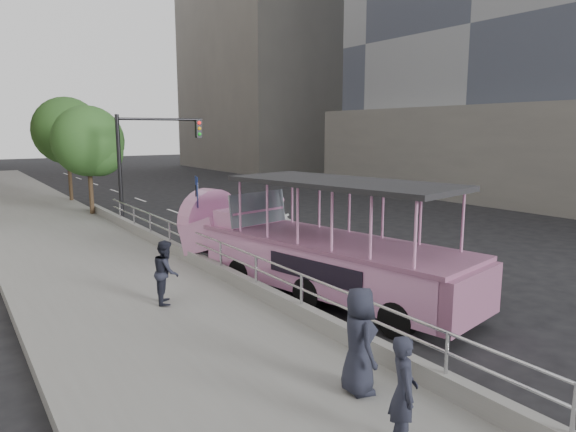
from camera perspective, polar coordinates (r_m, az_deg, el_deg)
name	(u,v)px	position (r m, az deg, el deg)	size (l,w,h in m)	color
ground	(349,286)	(15.21, 6.77, -7.79)	(160.00, 160.00, 0.00)	black
sidewalk	(68,243)	(21.74, -23.26, -2.81)	(5.50, 80.00, 0.30)	gray
kerb_wall	(221,271)	(15.01, -7.43, -6.12)	(0.24, 30.00, 0.36)	gray
guardrail	(221,249)	(14.85, -7.48, -3.65)	(0.07, 22.00, 0.71)	silver
duck_boat	(304,250)	(14.41, 1.82, -3.74)	(4.20, 10.01, 3.24)	black
car	(266,219)	(22.17, -2.41, -0.34)	(1.68, 4.15, 1.42)	white
pedestrian_near	(404,392)	(7.35, 12.72, -18.53)	(0.57, 0.38, 1.56)	#212330
pedestrian_mid	(166,272)	(12.97, -13.39, -6.05)	(0.76, 0.59, 1.57)	#212330
pedestrian_far	(359,340)	(8.55, 7.90, -13.52)	(0.86, 0.56, 1.76)	#212330
parking_sign	(197,211)	(17.07, -10.05, 0.50)	(0.23, 0.65, 3.02)	black
traffic_signal	(145,152)	(24.75, -15.62, 6.86)	(4.20, 0.32, 5.20)	black
street_tree_near	(90,144)	(27.61, -21.10, 7.48)	(3.52, 3.52, 5.72)	#312316
street_tree_far	(69,133)	(33.51, -23.16, 8.44)	(3.97, 3.97, 6.45)	#312316
tower_podium	(564,150)	(44.76, 28.30, 6.49)	(26.00, 26.00, 6.00)	gray
midrise_stone_a	(287,32)	(64.80, -0.09, 19.77)	(20.00, 20.00, 32.00)	gray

